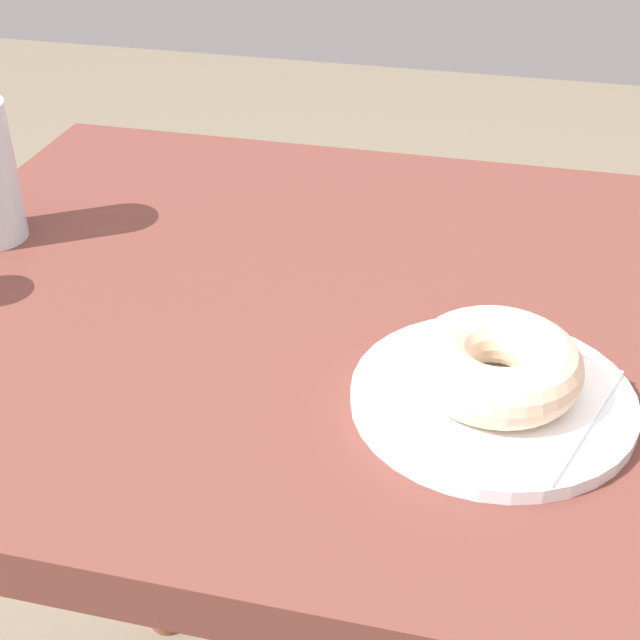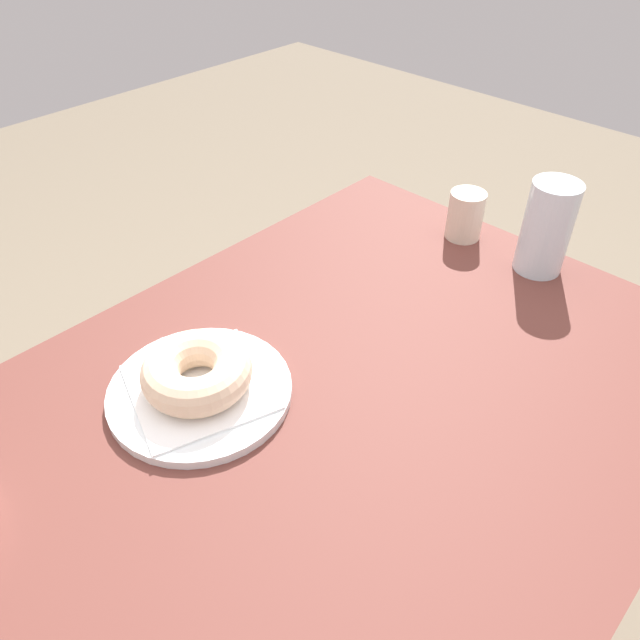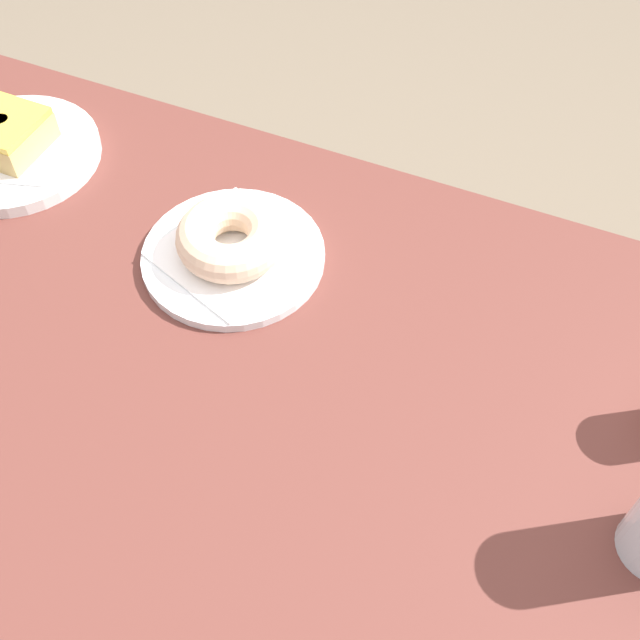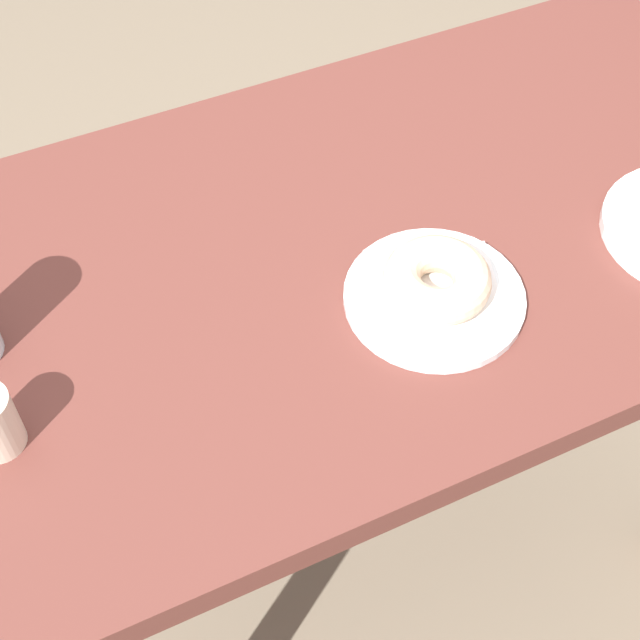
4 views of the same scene
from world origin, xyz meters
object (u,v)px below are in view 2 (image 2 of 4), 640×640
object	(u,v)px
plate_sugar_ring	(200,391)
sugar_jar	(465,215)
donut_sugar_ring	(197,372)
water_glass	(547,228)

from	to	relation	value
plate_sugar_ring	sugar_jar	size ratio (longest dim) A/B	2.78
donut_sugar_ring	sugar_jar	xyz separation A→B (m)	(-0.45, 0.02, 0.00)
plate_sugar_ring	water_glass	xyz separation A→B (m)	(-0.45, 0.14, 0.06)
water_glass	sugar_jar	world-z (taller)	water_glass
plate_sugar_ring	donut_sugar_ring	xyz separation A→B (m)	(-0.00, 0.00, 0.03)
plate_sugar_ring	water_glass	size ratio (longest dim) A/B	1.54
plate_sugar_ring	sugar_jar	world-z (taller)	sugar_jar
plate_sugar_ring	sugar_jar	xyz separation A→B (m)	(-0.45, 0.02, 0.03)
plate_sugar_ring	donut_sugar_ring	size ratio (longest dim) A/B	1.69
donut_sugar_ring	water_glass	distance (m)	0.47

